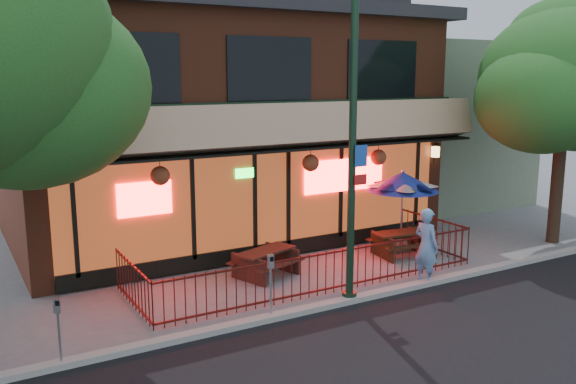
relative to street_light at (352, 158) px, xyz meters
name	(u,v)px	position (x,y,z in m)	size (l,w,h in m)	color
ground	(339,295)	(0.00, 0.40, -3.15)	(80.00, 80.00, 0.00)	gray
curb	(352,300)	(0.00, -0.10, -3.09)	(80.00, 0.25, 0.12)	#999993
restaurant_building	(210,98)	(0.00, 7.51, 0.98)	(12.96, 9.49, 8.05)	brown
neighbor_building	(417,122)	(9.00, 8.10, -0.15)	(6.00, 7.00, 6.00)	slate
patio_fence	(327,262)	(0.00, 0.91, -2.52)	(8.44, 2.62, 1.00)	#46120F
street_light	(352,158)	(0.00, 0.00, 0.00)	(0.43, 0.32, 7.00)	black
street_tree_right	(565,71)	(8.04, 0.99, 1.81)	(4.80, 4.80, 7.02)	#38281C
picnic_table_left	(266,259)	(-0.80, 2.38, -2.71)	(1.85, 1.62, 0.66)	#3D1D16
picnic_table_right	(402,240)	(3.21, 2.06, -2.71)	(1.70, 1.38, 0.67)	#312111
patio_umbrella	(403,181)	(3.60, 2.55, -1.20)	(2.00, 2.00, 2.28)	gray
pedestrian	(426,246)	(2.23, 0.05, -2.24)	(0.66, 0.44, 1.81)	#6492C9
parking_meter_near	(271,276)	(-1.96, -0.02, -2.23)	(0.14, 0.12, 1.35)	#9B9CA3
parking_meter_far	(58,321)	(-6.02, -0.08, -2.32)	(0.13, 0.12, 1.23)	gray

